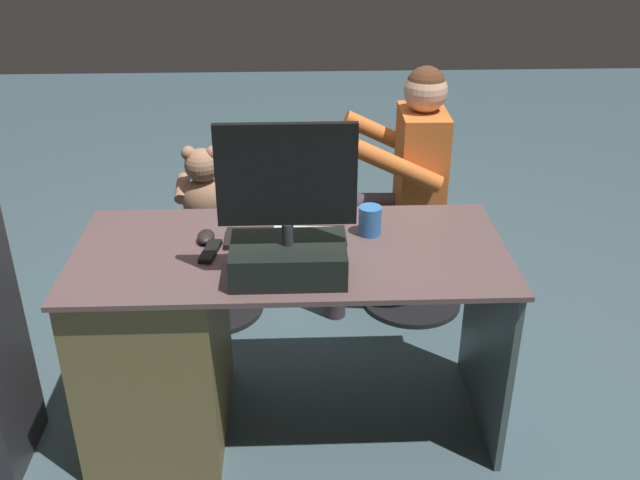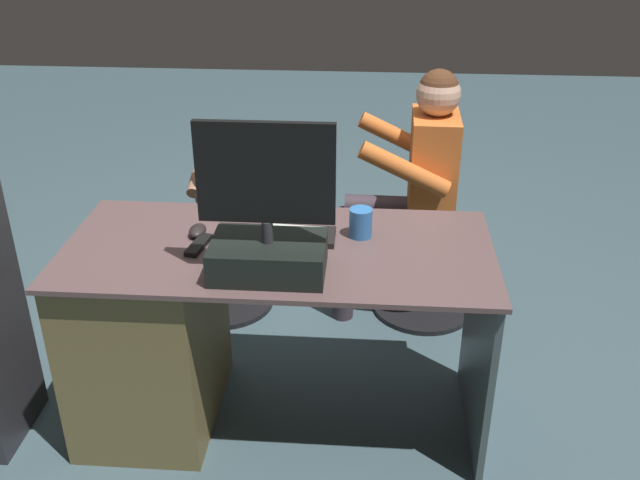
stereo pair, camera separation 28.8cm
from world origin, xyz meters
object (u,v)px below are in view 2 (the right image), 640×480
at_px(computer_mouse, 198,231).
at_px(desk, 172,328).
at_px(keyboard, 275,235).
at_px(office_chair_teddy, 221,256).
at_px(cup, 361,223).
at_px(visitor_chair, 426,259).
at_px(teddy_bear, 216,183).
at_px(monitor, 268,234).
at_px(person, 412,176).
at_px(tv_remote, 199,245).

bearing_deg(computer_mouse, desk, 32.21).
bearing_deg(keyboard, computer_mouse, -0.37).
relative_size(computer_mouse, office_chair_teddy, 0.20).
xyz_separation_m(keyboard, office_chair_teddy, (0.37, -0.73, -0.50)).
distance_m(cup, visitor_chair, 0.94).
bearing_deg(keyboard, teddy_bear, -63.48).
distance_m(monitor, office_chair_teddy, 1.21).
distance_m(keyboard, visitor_chair, 1.08).
relative_size(desk, monitor, 2.94).
distance_m(monitor, computer_mouse, 0.39).
distance_m(monitor, teddy_bear, 1.08).
bearing_deg(person, keyboard, 55.79).
xyz_separation_m(computer_mouse, visitor_chair, (-0.88, -0.75, -0.49)).
relative_size(office_chair_teddy, visitor_chair, 1.02).
relative_size(keyboard, teddy_bear, 1.17).
height_order(desk, person, person).
bearing_deg(cup, person, -106.61).
distance_m(desk, tv_remote, 0.39).
bearing_deg(keyboard, desk, 9.90).
xyz_separation_m(keyboard, person, (-0.51, -0.75, -0.07)).
xyz_separation_m(office_chair_teddy, person, (-0.88, -0.02, 0.43)).
xyz_separation_m(cup, person, (-0.21, -0.71, -0.11)).
xyz_separation_m(monitor, tv_remote, (0.26, -0.15, -0.13)).
relative_size(desk, visitor_chair, 3.09).
relative_size(desk, cup, 14.17).
height_order(desk, office_chair_teddy, desk).
relative_size(desk, tv_remote, 9.88).
bearing_deg(tv_remote, person, -122.21).
bearing_deg(monitor, office_chair_teddy, -68.55).
relative_size(tv_remote, teddy_bear, 0.42).
distance_m(monitor, tv_remote, 0.33).
bearing_deg(office_chair_teddy, tv_remote, 98.19).
bearing_deg(person, visitor_chair, -178.69).
distance_m(desk, office_chair_teddy, 0.81).
xyz_separation_m(cup, teddy_bear, (0.67, -0.71, -0.17)).
bearing_deg(tv_remote, cup, -156.97).
relative_size(tv_remote, visitor_chair, 0.31).
relative_size(desk, computer_mouse, 15.43).
bearing_deg(cup, tv_remote, 12.99).
xyz_separation_m(desk, person, (-0.90, -0.82, 0.30)).
relative_size(cup, teddy_bear, 0.29).
height_order(cup, person, person).
height_order(monitor, keyboard, monitor).
distance_m(monitor, visitor_chair, 1.31).
bearing_deg(person, office_chair_teddy, 1.31).
relative_size(desk, person, 1.27).
height_order(desk, visitor_chair, desk).
bearing_deg(monitor, visitor_chair, -120.74).
relative_size(teddy_bear, person, 0.31).
relative_size(computer_mouse, teddy_bear, 0.27).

